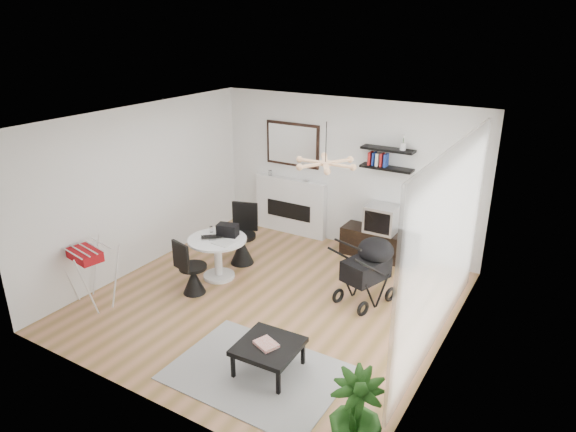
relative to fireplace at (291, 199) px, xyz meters
The scene contains 25 objects.
floor 2.75m from the fireplace, 65.59° to the right, with size 5.00×5.00×0.00m, color olive.
ceiling 3.34m from the fireplace, 65.59° to the right, with size 5.00×5.00×0.00m, color white.
wall_back 1.29m from the fireplace, ahead, with size 5.00×5.00×0.00m, color white.
wall_left 2.88m from the fireplace, 120.01° to the right, with size 5.00×5.00×0.00m, color white.
wall_right 4.39m from the fireplace, 33.95° to the right, with size 5.00×5.00×0.00m, color white.
sheer_curtain 4.20m from the fireplace, 32.43° to the right, with size 0.04×3.60×2.60m, color white.
fireplace is the anchor object (origin of this frame).
shelf_lower 2.12m from the fireplace, ahead, with size 0.90×0.25×0.04m, color black.
shelf_upper 2.27m from the fireplace, ahead, with size 0.90×0.25×0.04m, color black.
pendant_lamp 3.15m from the fireplace, 49.71° to the right, with size 0.90×0.90×0.10m, color tan, non-canonical shape.
tv_console 1.96m from the fireplace, ahead, with size 1.32×0.46×0.50m, color black.
crt_tv 1.94m from the fireplace, ahead, with size 0.54×0.47×0.47m.
dining_table 2.25m from the fireplace, 90.68° to the right, with size 0.94×0.94×0.69m.
laptop 2.29m from the fireplace, 91.97° to the right, with size 0.36×0.23×0.03m, color black.
black_bag 2.06m from the fireplace, 88.71° to the right, with size 0.33×0.20×0.20m, color black.
newspaper 2.33m from the fireplace, 86.08° to the right, with size 0.31×0.25×0.01m, color silver.
drinking_glass 2.09m from the fireplace, 97.58° to the right, with size 0.06×0.06×0.10m, color white.
chair_far 1.63m from the fireplace, 90.81° to the right, with size 0.53×0.55×1.03m.
chair_near 2.88m from the fireplace, 90.92° to the right, with size 0.45×0.47×0.90m.
drying_rack 3.99m from the fireplace, 105.71° to the right, with size 0.71×0.68×0.92m.
stroller 2.86m from the fireplace, 35.62° to the right, with size 0.77×0.98×1.08m.
rug 4.41m from the fireplace, 64.58° to the right, with size 2.00×1.45×0.01m, color #969696.
coffee_table 4.31m from the fireplace, 62.71° to the right, with size 0.74×0.74×0.36m.
magazines 4.33m from the fireplace, 63.02° to the right, with size 0.26×0.21×0.04m, color #C63F31.
potted_plant 5.56m from the fireplace, 52.89° to the right, with size 0.51×0.51×0.91m, color #215518.
Camera 1 is at (3.68, -5.62, 3.95)m, focal length 32.00 mm.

